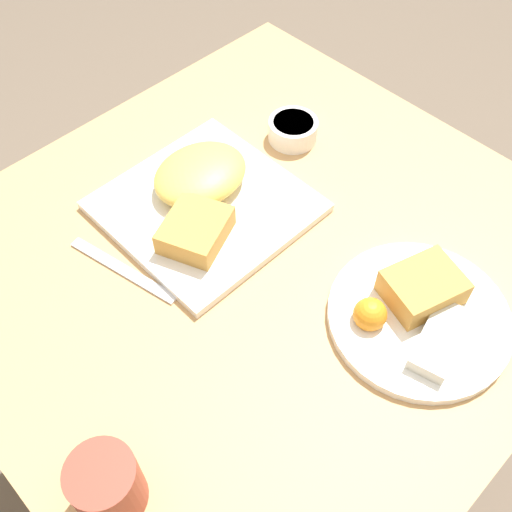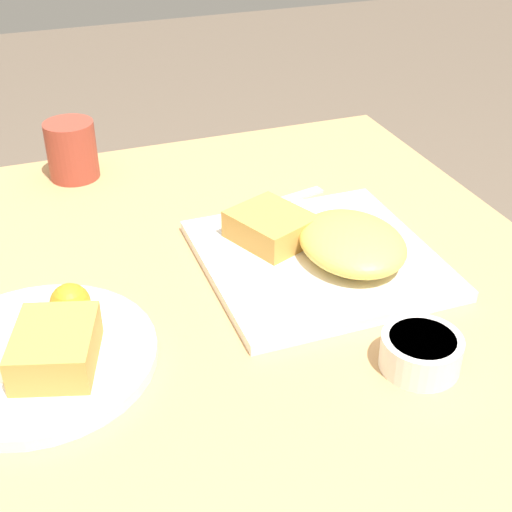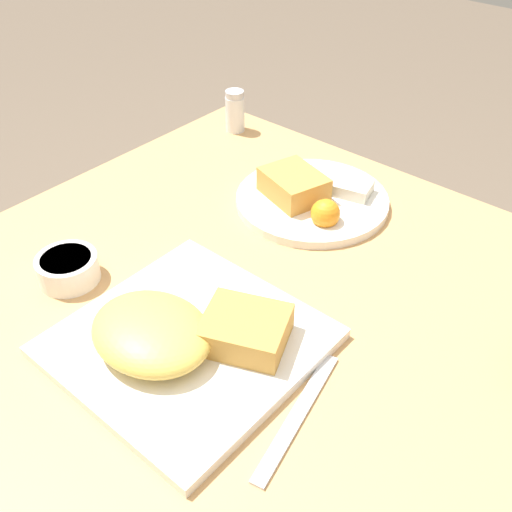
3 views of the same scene
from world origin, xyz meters
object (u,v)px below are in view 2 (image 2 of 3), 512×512
object	(u,v)px
plate_oval_far	(41,350)
butter_knife	(268,205)
plate_square_near	(324,249)
sauce_ramekin	(421,351)
coffee_mug	(72,150)

from	to	relation	value
plate_oval_far	butter_knife	distance (m)	0.41
plate_square_near	plate_oval_far	bearing A→B (deg)	101.38
plate_square_near	sauce_ramekin	size ratio (longest dim) A/B	3.37
plate_square_near	coffee_mug	xyz separation A→B (m)	(0.35, 0.25, 0.02)
sauce_ramekin	coffee_mug	size ratio (longest dim) A/B	0.93
plate_oval_far	butter_knife	world-z (taller)	plate_oval_far
plate_oval_far	sauce_ramekin	xyz separation A→B (m)	(-0.14, -0.36, 0.00)
plate_square_near	coffee_mug	world-z (taller)	coffee_mug
plate_oval_far	sauce_ramekin	bearing A→B (deg)	-111.11
butter_knife	coffee_mug	size ratio (longest dim) A/B	2.10
sauce_ramekin	coffee_mug	bearing A→B (deg)	25.16
plate_square_near	coffee_mug	size ratio (longest dim) A/B	3.14
sauce_ramekin	butter_knife	xyz separation A→B (m)	(0.37, 0.02, -0.02)
butter_knife	plate_oval_far	bearing A→B (deg)	22.40
butter_knife	plate_square_near	bearing A→B (deg)	82.14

